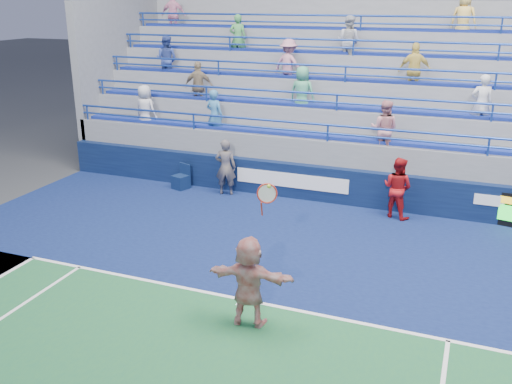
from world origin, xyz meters
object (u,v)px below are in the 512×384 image
at_px(tennis_player, 249,281).
at_px(ball_girl, 397,188).
at_px(judge_chair, 181,181).
at_px(line_judge, 226,167).

height_order(tennis_player, ball_girl, tennis_player).
xyz_separation_m(judge_chair, tennis_player, (5.13, -6.73, 0.65)).
distance_m(tennis_player, line_judge, 7.62).
xyz_separation_m(line_judge, ball_girl, (5.32, -0.03, -0.02)).
relative_size(line_judge, ball_girl, 1.02).
distance_m(judge_chair, tennis_player, 8.49).
distance_m(judge_chair, ball_girl, 6.95).
bearing_deg(judge_chair, ball_girl, -0.01).
height_order(judge_chair, line_judge, line_judge).
relative_size(tennis_player, line_judge, 1.61).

